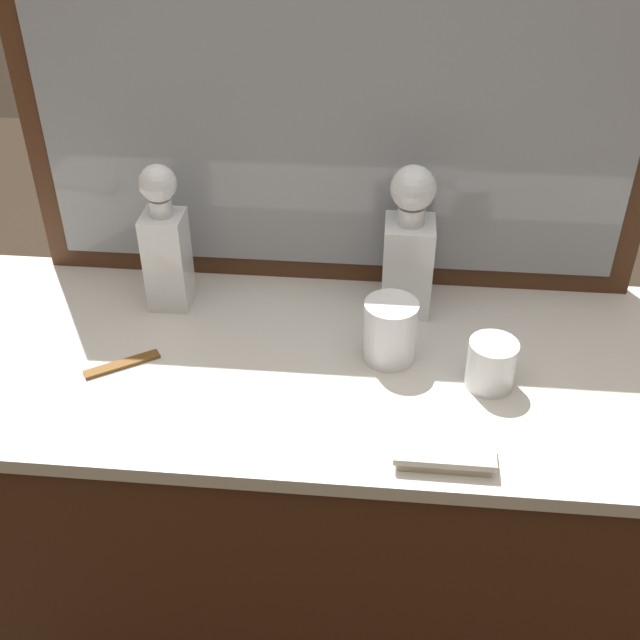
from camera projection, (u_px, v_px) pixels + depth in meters
The scene contains 8 objects.
dresser at pixel (320, 526), 1.56m from camera, with size 1.40×0.54×0.84m.
dresser_mirror at pixel (334, 136), 1.35m from camera, with size 1.09×0.03×0.57m.
crystal_decanter_center at pixel (408, 254), 1.37m from camera, with size 0.09×0.09×0.27m.
crystal_decanter_far_right at pixel (166, 251), 1.38m from camera, with size 0.07×0.07×0.27m.
crystal_tumbler_rear at pixel (491, 366), 1.24m from camera, with size 0.08×0.08×0.08m.
crystal_tumbler_far_left at pixel (390, 333), 1.29m from camera, with size 0.09×0.09×0.11m.
silver_brush_rear at pixel (444, 453), 1.12m from camera, with size 0.14×0.06×0.02m.
tortoiseshell_comb at pixel (122, 364), 1.30m from camera, with size 0.11×0.09×0.01m.
Camera 1 is at (0.10, -1.02, 1.66)m, focal length 44.65 mm.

